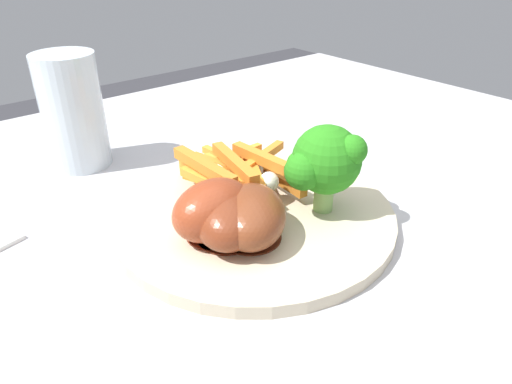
{
  "coord_description": "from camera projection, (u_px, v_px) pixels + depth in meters",
  "views": [
    {
      "loc": [
        0.2,
        0.29,
        1.0
      ],
      "look_at": [
        -0.04,
        0.0,
        0.79
      ],
      "focal_mm": 32.72,
      "sensor_mm": 36.0,
      "label": 1
    }
  ],
  "objects": [
    {
      "name": "broccoli_floret_front",
      "position": [
        323.0,
        168.0,
        0.42
      ],
      "size": [
        0.04,
        0.05,
        0.07
      ],
      "color": "#83AF5D",
      "rests_on": "dinner_plate"
    },
    {
      "name": "chicken_drumstick_near",
      "position": [
        251.0,
        214.0,
        0.4
      ],
      "size": [
        0.12,
        0.13,
        0.04
      ],
      "color": "#4E1F10",
      "rests_on": "dinner_plate"
    },
    {
      "name": "chicken_drumstick_far",
      "position": [
        216.0,
        209.0,
        0.4
      ],
      "size": [
        0.12,
        0.06,
        0.05
      ],
      "color": "maroon",
      "rests_on": "dinner_plate"
    },
    {
      "name": "carrot_fries_pile",
      "position": [
        232.0,
        171.0,
        0.46
      ],
      "size": [
        0.13,
        0.16,
        0.04
      ],
      "color": "orange",
      "rests_on": "dinner_plate"
    },
    {
      "name": "water_glass",
      "position": [
        73.0,
        112.0,
        0.52
      ],
      "size": [
        0.07,
        0.07,
        0.13
      ],
      "primitive_type": "cylinder",
      "color": "silver",
      "rests_on": "dining_table"
    },
    {
      "name": "dinner_plate",
      "position": [
        256.0,
        216.0,
        0.44
      ],
      "size": [
        0.27,
        0.27,
        0.01
      ],
      "primitive_type": "cylinder",
      "color": "beige",
      "rests_on": "dining_table"
    },
    {
      "name": "dining_table",
      "position": [
        226.0,
        314.0,
        0.48
      ],
      "size": [
        1.18,
        0.88,
        0.75
      ],
      "color": "#B7B7BC",
      "rests_on": "ground_plane"
    },
    {
      "name": "chicken_drumstick_extra",
      "position": [
        226.0,
        214.0,
        0.39
      ],
      "size": [
        0.1,
        0.13,
        0.04
      ],
      "color": "#4D1B0E",
      "rests_on": "dinner_plate"
    },
    {
      "name": "broccoli_floret_middle",
      "position": [
        325.0,
        161.0,
        0.42
      ],
      "size": [
        0.08,
        0.07,
        0.08
      ],
      "color": "#8DB94B",
      "rests_on": "dinner_plate"
    }
  ]
}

